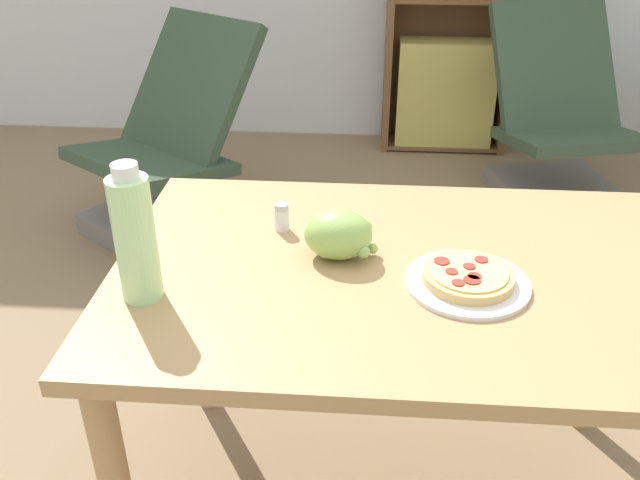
{
  "coord_description": "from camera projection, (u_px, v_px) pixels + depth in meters",
  "views": [
    {
      "loc": [
        -0.02,
        -1.29,
        1.46
      ],
      "look_at": [
        -0.11,
        -0.1,
        0.79
      ],
      "focal_mm": 38.0,
      "sensor_mm": 36.0,
      "label": 1
    }
  ],
  "objects": [
    {
      "name": "bookshelf",
      "position": [
        452.0,
        12.0,
        3.57
      ],
      "size": [
        0.69,
        0.28,
        1.64
      ],
      "color": "brown",
      "rests_on": "ground_plane"
    },
    {
      "name": "grape_bunch",
      "position": [
        339.0,
        235.0,
        1.41
      ],
      "size": [
        0.16,
        0.11,
        0.1
      ],
      "color": "#93BC5B",
      "rests_on": "dining_table"
    },
    {
      "name": "salt_shaker",
      "position": [
        282.0,
        217.0,
        1.52
      ],
      "size": [
        0.03,
        0.03,
        0.06
      ],
      "color": "white",
      "rests_on": "dining_table"
    },
    {
      "name": "dining_table",
      "position": [
        409.0,
        306.0,
        1.44
      ],
      "size": [
        1.23,
        0.8,
        0.73
      ],
      "color": "tan",
      "rests_on": "ground_plane"
    },
    {
      "name": "lounge_chair_far",
      "position": [
        559.0,
        143.0,
        3.19
      ],
      "size": [
        0.7,
        0.87,
        0.88
      ],
      "rotation": [
        0.0,
        0.0,
        0.22
      ],
      "color": "slate",
      "rests_on": "ground_plane"
    },
    {
      "name": "drink_bottle",
      "position": [
        135.0,
        237.0,
        1.24
      ],
      "size": [
        0.08,
        0.08,
        0.27
      ],
      "color": "#B7EAA3",
      "rests_on": "dining_table"
    },
    {
      "name": "lounge_chair_near",
      "position": [
        169.0,
        168.0,
        2.94
      ],
      "size": [
        0.85,
        0.94,
        0.88
      ],
      "rotation": [
        0.0,
        0.0,
        -0.61
      ],
      "color": "slate",
      "rests_on": "ground_plane"
    },
    {
      "name": "pizza_on_plate",
      "position": [
        468.0,
        279.0,
        1.33
      ],
      "size": [
        0.25,
        0.25,
        0.04
      ],
      "color": "white",
      "rests_on": "dining_table"
    },
    {
      "name": "ground_plane",
      "position": [
        362.0,
        475.0,
        1.84
      ],
      "size": [
        14.0,
        14.0,
        0.0
      ],
      "primitive_type": "plane",
      "color": "#897051"
    }
  ]
}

